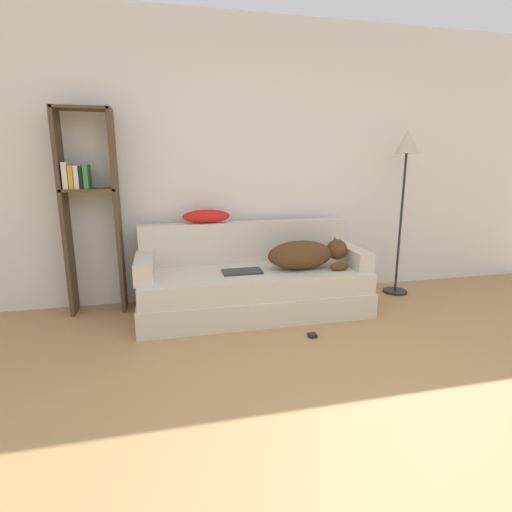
{
  "coord_description": "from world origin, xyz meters",
  "views": [
    {
      "loc": [
        -0.93,
        -1.23,
        1.37
      ],
      "look_at": [
        -0.14,
        2.09,
        0.56
      ],
      "focal_mm": 28.0,
      "sensor_mm": 36.0,
      "label": 1
    }
  ],
  "objects_px": {
    "power_adapter": "(312,335)",
    "throw_pillow": "(206,216)",
    "dog": "(306,254)",
    "couch": "(254,291)",
    "bookshelf": "(89,201)",
    "laptop": "(242,272)",
    "floor_lamp": "(406,162)"
  },
  "relations": [
    {
      "from": "bookshelf",
      "to": "power_adapter",
      "type": "relative_size",
      "value": 28.32
    },
    {
      "from": "floor_lamp",
      "to": "power_adapter",
      "type": "distance_m",
      "value": 2.04
    },
    {
      "from": "dog",
      "to": "floor_lamp",
      "type": "relative_size",
      "value": 0.45
    },
    {
      "from": "throw_pillow",
      "to": "power_adapter",
      "type": "height_order",
      "value": "throw_pillow"
    },
    {
      "from": "bookshelf",
      "to": "power_adapter",
      "type": "distance_m",
      "value": 2.26
    },
    {
      "from": "dog",
      "to": "laptop",
      "type": "distance_m",
      "value": 0.61
    },
    {
      "from": "couch",
      "to": "throw_pillow",
      "type": "bearing_deg",
      "value": 135.97
    },
    {
      "from": "power_adapter",
      "to": "dog",
      "type": "bearing_deg",
      "value": 75.99
    },
    {
      "from": "bookshelf",
      "to": "floor_lamp",
      "type": "distance_m",
      "value": 3.04
    },
    {
      "from": "laptop",
      "to": "power_adapter",
      "type": "bearing_deg",
      "value": -51.23
    },
    {
      "from": "throw_pillow",
      "to": "power_adapter",
      "type": "relative_size",
      "value": 7.01
    },
    {
      "from": "dog",
      "to": "throw_pillow",
      "type": "bearing_deg",
      "value": 152.87
    },
    {
      "from": "couch",
      "to": "dog",
      "type": "relative_size",
      "value": 2.73
    },
    {
      "from": "throw_pillow",
      "to": "bookshelf",
      "type": "xyz_separation_m",
      "value": [
        -1.04,
        0.02,
        0.17
      ]
    },
    {
      "from": "laptop",
      "to": "floor_lamp",
      "type": "distance_m",
      "value": 1.99
    },
    {
      "from": "laptop",
      "to": "power_adapter",
      "type": "xyz_separation_m",
      "value": [
        0.45,
        -0.58,
        -0.4
      ]
    },
    {
      "from": "dog",
      "to": "floor_lamp",
      "type": "height_order",
      "value": "floor_lamp"
    },
    {
      "from": "throw_pillow",
      "to": "floor_lamp",
      "type": "distance_m",
      "value": 2.05
    },
    {
      "from": "laptop",
      "to": "bookshelf",
      "type": "xyz_separation_m",
      "value": [
        -1.29,
        0.45,
        0.61
      ]
    },
    {
      "from": "dog",
      "to": "bookshelf",
      "type": "height_order",
      "value": "bookshelf"
    },
    {
      "from": "throw_pillow",
      "to": "laptop",
      "type": "bearing_deg",
      "value": -59.33
    },
    {
      "from": "couch",
      "to": "laptop",
      "type": "xyz_separation_m",
      "value": [
        -0.12,
        -0.07,
        0.22
      ]
    },
    {
      "from": "power_adapter",
      "to": "throw_pillow",
      "type": "bearing_deg",
      "value": 125.08
    },
    {
      "from": "dog",
      "to": "power_adapter",
      "type": "distance_m",
      "value": 0.79
    },
    {
      "from": "laptop",
      "to": "dog",
      "type": "bearing_deg",
      "value": 0.35
    },
    {
      "from": "throw_pillow",
      "to": "couch",
      "type": "bearing_deg",
      "value": -44.03
    },
    {
      "from": "dog",
      "to": "bookshelf",
      "type": "relative_size",
      "value": 0.42
    },
    {
      "from": "couch",
      "to": "bookshelf",
      "type": "bearing_deg",
      "value": 164.88
    },
    {
      "from": "bookshelf",
      "to": "power_adapter",
      "type": "xyz_separation_m",
      "value": [
        1.75,
        -1.03,
        -1.01
      ]
    },
    {
      "from": "laptop",
      "to": "floor_lamp",
      "type": "relative_size",
      "value": 0.21
    },
    {
      "from": "throw_pillow",
      "to": "power_adapter",
      "type": "bearing_deg",
      "value": -54.92
    },
    {
      "from": "laptop",
      "to": "bookshelf",
      "type": "distance_m",
      "value": 1.5
    }
  ]
}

